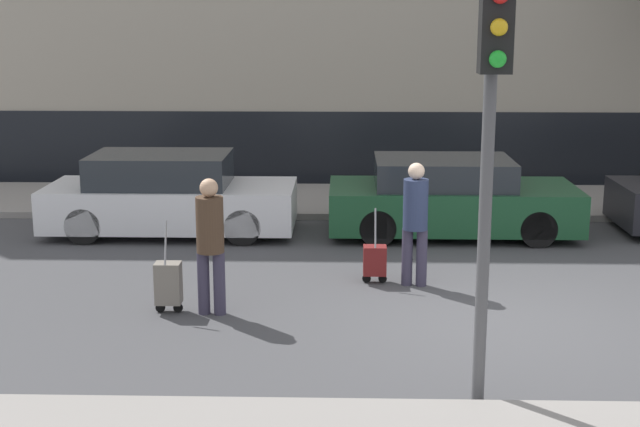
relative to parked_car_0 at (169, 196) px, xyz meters
The scene contains 9 objects.
ground_plane 6.72m from the parked_car_0, 41.80° to the right, with size 80.00×80.00×0.00m, color #424244.
sidewalk_far 5.63m from the parked_car_0, 27.03° to the left, with size 28.00×3.00×0.12m.
parked_car_0 is the anchor object (origin of this frame).
parked_car_1 4.78m from the parked_car_0, ahead, with size 4.16×1.87×1.31m.
pedestrian_left 4.44m from the parked_car_0, 72.31° to the right, with size 0.35×0.34×1.72m.
trolley_left 4.26m from the parked_car_0, 79.20° to the right, with size 0.34×0.29×1.19m.
pedestrian_right 4.93m from the parked_car_0, 36.45° to the right, with size 0.35×0.34×1.72m.
trolley_right 4.45m from the parked_car_0, 39.54° to the right, with size 0.34×0.29×1.07m.
traffic_light 8.34m from the parked_car_0, 57.79° to the right, with size 0.28×0.47×3.95m.
Camera 1 is at (-2.00, -10.32, 3.64)m, focal length 50.00 mm.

